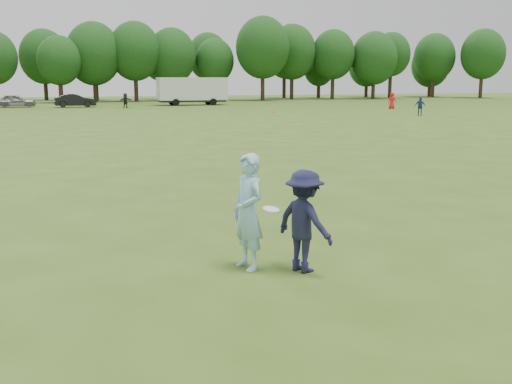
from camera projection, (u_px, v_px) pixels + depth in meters
ground at (242, 270)px, 9.66m from camera, size 200.00×200.00×0.00m
thrower at (248, 212)px, 9.60m from camera, size 0.60×0.78×1.89m
defender at (304, 221)px, 9.49m from camera, size 1.00×1.22×1.64m
player_far_b at (420, 106)px, 50.02m from camera, size 0.95×0.85×1.55m
player_far_c at (392, 101)px, 61.18m from camera, size 0.95×0.98×1.69m
player_far_d at (125, 101)px, 62.81m from camera, size 1.51×1.12×1.58m
car_e at (15, 101)px, 64.40m from camera, size 4.28×2.00×1.42m
car_f at (75, 101)px, 64.67m from camera, size 4.38×1.64×1.43m
field_cone at (274, 111)px, 54.04m from camera, size 0.28×0.28×0.30m
disc_in_play at (271, 210)px, 9.46m from camera, size 0.29×0.30×0.09m
cargo_trailer at (192, 90)px, 69.82m from camera, size 9.00×2.75×3.20m
treeline at (92, 55)px, 80.96m from camera, size 130.35×18.39×11.74m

